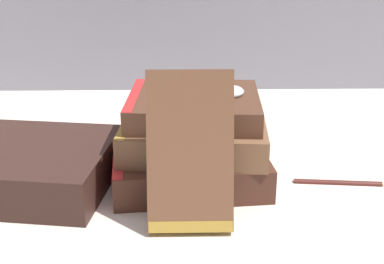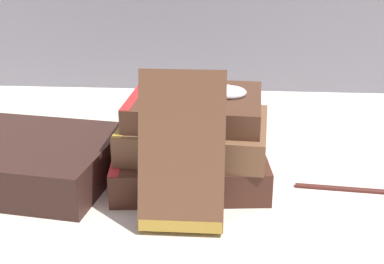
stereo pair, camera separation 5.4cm
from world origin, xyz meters
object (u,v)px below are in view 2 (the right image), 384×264
Objects in this scene: book_flat_top at (192,106)px; reading_glasses at (138,135)px; book_side_left at (15,158)px; pocket_watch at (228,92)px; book_leaning_front at (182,156)px; book_flat_bottom at (185,164)px; book_flat_middle at (191,134)px; fountain_pen at (346,187)px.

reading_glasses is (-0.09, 0.13, -0.09)m from book_flat_top.
book_side_left is 5.29× the size of pocket_watch.
pocket_watch is (0.05, 0.13, 0.03)m from book_leaning_front.
book_flat_bottom is 1.19× the size of book_leaning_front.
book_leaning_front is at bearing -86.59° from book_flat_middle.
book_flat_bottom is 1.08× the size of book_flat_middle.
fountain_pen is (0.19, -0.03, -0.09)m from book_flat_top.
fountain_pen is at bearing -6.74° from book_flat_top.
fountain_pen is at bearing -10.86° from book_flat_bottom.
book_flat_middle reaches higher than fountain_pen.
book_leaning_front reaches higher than reading_glasses.
book_flat_middle is 0.23m from book_side_left.
book_flat_middle is 0.20m from fountain_pen.
book_flat_bottom is 0.04m from book_flat_middle.
book_flat_top is 0.05m from pocket_watch.
book_flat_top reaches higher than reading_glasses.
book_leaning_front is 1.36× the size of fountain_pen.
book_flat_bottom is 1.62× the size of fountain_pen.
book_side_left is at bearing 156.75° from book_leaning_front.
book_leaning_front is at bearing -60.23° from reading_glasses.
book_flat_middle is 1.11× the size of book_flat_top.
book_flat_top is 0.18m from reading_glasses.
book_flat_bottom is 4.07× the size of pocket_watch.
book_flat_top is (0.01, 0.01, 0.07)m from book_flat_bottom.
book_flat_bottom is 0.77× the size of book_side_left.
reading_glasses is 0.76× the size of fountain_pen.
book_flat_middle is at bearing 21.97° from book_flat_bottom.
book_flat_middle is at bearing 89.18° from book_leaning_front.
fountain_pen is (0.20, -0.02, -0.02)m from book_flat_bottom.
book_flat_bottom reaches higher than reading_glasses.
pocket_watch is at bearing 15.05° from book_flat_bottom.
pocket_watch is (0.27, 0.03, 0.08)m from book_side_left.
book_leaning_front is 0.14m from pocket_watch.
fountain_pen is (0.28, -0.16, 0.00)m from reading_glasses.
book_side_left is at bearing 177.56° from book_flat_bottom.
fountain_pen is at bearing -19.57° from reading_glasses.
pocket_watch reaches higher than book_side_left.
book_flat_middle is 1.10× the size of book_leaning_front.
reading_glasses is at bearing 109.99° from book_leaning_front.
pocket_watch is 0.52× the size of reading_glasses.
book_flat_middle is 0.11m from book_leaning_front.
book_flat_top reaches higher than book_flat_middle.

